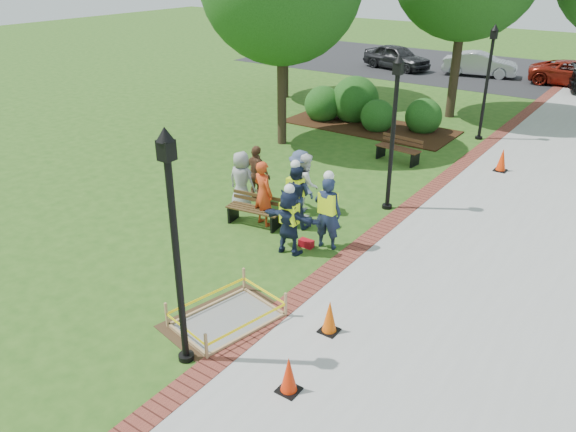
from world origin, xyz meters
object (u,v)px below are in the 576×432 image
Objects in this scene: wet_concrete_pad at (227,312)px; hivis_worker_c at (295,194)px; lamp_near at (175,235)px; hivis_worker_b at (328,211)px; cone_front at (289,375)px; bench_near at (254,216)px; hivis_worker_a at (289,219)px.

wet_concrete_pad is 4.54m from hivis_worker_c.
hivis_worker_c is (-1.34, 4.28, 0.68)m from wet_concrete_pad.
lamp_near reaches higher than hivis_worker_b.
wet_concrete_pad is at bearing 95.98° from lamp_near.
cone_front is at bearing -22.97° from wet_concrete_pad.
cone_front is 6.23m from hivis_worker_c.
bench_near is (-2.26, 3.71, 0.02)m from wet_concrete_pad.
bench_near is 0.36× the size of lamp_near.
hivis_worker_b is at bearing 51.74° from hivis_worker_a.
cone_front is at bearing 10.92° from lamp_near.
wet_concrete_pad is 4.34m from bench_near.
bench_near is 6.34m from cone_front.
lamp_near is at bearing -75.13° from hivis_worker_c.
hivis_worker_b reaches higher than wet_concrete_pad.
bench_near is at bearing -148.27° from hivis_worker_c.
wet_concrete_pad is 2.28m from cone_front.
lamp_near is at bearing -88.00° from hivis_worker_b.
hivis_worker_c is (-1.30, 0.52, -0.07)m from hivis_worker_b.
hivis_worker_b is at bearing 92.00° from lamp_near.
wet_concrete_pad is at bearing -78.12° from hivis_worker_a.
cone_front is 2.93m from lamp_near.
hivis_worker_c is at bearing 107.39° from wet_concrete_pad.
cone_front is 0.16× the size of lamp_near.
bench_near reaches higher than cone_front.
hivis_worker_c is at bearing 158.24° from hivis_worker_b.
hivis_worker_c is (-1.47, 5.55, -1.56)m from lamp_near.
hivis_worker_a is 0.96× the size of hivis_worker_c.
hivis_worker_c reaches higher than wet_concrete_pad.
lamp_near reaches higher than bench_near.
lamp_near is 2.41× the size of hivis_worker_a.
hivis_worker_a is at bearing -128.26° from hivis_worker_b.
hivis_worker_b is at bearing 90.65° from wet_concrete_pad.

